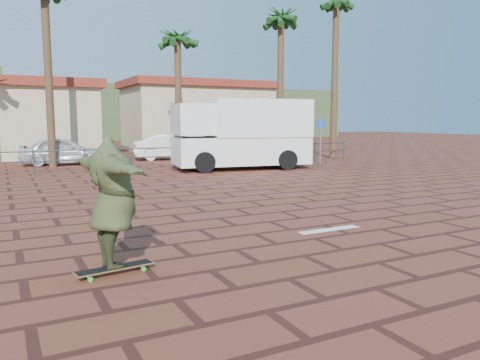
% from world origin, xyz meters
% --- Properties ---
extents(ground, '(120.00, 120.00, 0.00)m').
position_xyz_m(ground, '(0.00, 0.00, 0.00)').
color(ground, brown).
rests_on(ground, ground).
extents(paint_stripe, '(1.40, 0.22, 0.01)m').
position_xyz_m(paint_stripe, '(0.70, -1.20, 0.00)').
color(paint_stripe, white).
rests_on(paint_stripe, ground).
extents(guardrail, '(24.06, 0.06, 1.00)m').
position_xyz_m(guardrail, '(0.00, 12.00, 0.68)').
color(guardrail, '#47494F').
rests_on(guardrail, ground).
extents(palm_center, '(2.40, 2.40, 7.75)m').
position_xyz_m(palm_center, '(3.50, 15.50, 6.36)').
color(palm_center, brown).
rests_on(palm_center, ground).
extents(palm_right, '(2.40, 2.40, 9.05)m').
position_xyz_m(palm_right, '(9.00, 14.00, 7.58)').
color(palm_right, brown).
rests_on(palm_right, ground).
extents(palm_far_right, '(2.40, 2.40, 10.05)m').
position_xyz_m(palm_far_right, '(12.00, 13.00, 8.51)').
color(palm_far_right, brown).
rests_on(palm_far_right, ground).
extents(building_east, '(10.60, 6.60, 5.00)m').
position_xyz_m(building_east, '(8.00, 24.00, 2.54)').
color(building_east, beige).
rests_on(building_east, ground).
extents(hill_front, '(70.00, 18.00, 6.00)m').
position_xyz_m(hill_front, '(0.00, 50.00, 3.00)').
color(hill_front, '#384C28').
rests_on(hill_front, ground).
extents(longboard, '(1.16, 0.41, 0.11)m').
position_xyz_m(longboard, '(-3.80, -2.02, 0.09)').
color(longboard, olive).
rests_on(longboard, ground).
extents(skateboarder, '(1.01, 2.40, 1.89)m').
position_xyz_m(skateboarder, '(-3.80, -2.02, 1.06)').
color(skateboarder, '#3C4525').
rests_on(skateboarder, longboard).
extents(campervan, '(6.34, 3.41, 3.13)m').
position_xyz_m(campervan, '(4.65, 10.30, 1.64)').
color(campervan, white).
rests_on(campervan, ground).
extents(car_silver, '(4.30, 2.37, 1.39)m').
position_xyz_m(car_silver, '(-2.38, 16.00, 0.69)').
color(car_silver, silver).
rests_on(car_silver, ground).
extents(car_white, '(4.50, 2.26, 1.42)m').
position_xyz_m(car_white, '(3.46, 16.50, 0.71)').
color(car_white, white).
rests_on(car_white, ground).
extents(street_sign, '(0.46, 0.13, 2.26)m').
position_xyz_m(street_sign, '(9.27, 10.55, 1.58)').
color(street_sign, gray).
rests_on(street_sign, ground).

